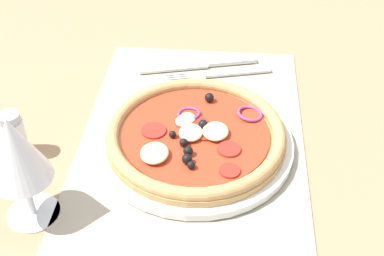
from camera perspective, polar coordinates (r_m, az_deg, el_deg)
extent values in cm
cube|color=#9E7A56|center=(73.74, 0.04, -1.89)|extent=(190.00, 140.00, 2.40)
cube|color=#A39984|center=(72.81, 0.04, -1.08)|extent=(46.79, 31.45, 0.40)
cylinder|color=silver|center=(70.86, 0.40, -1.68)|extent=(26.95, 26.95, 1.08)
cylinder|color=tan|center=(70.17, 0.41, -1.05)|extent=(24.74, 24.74, 1.00)
torus|color=tan|center=(69.60, 0.41, -0.51)|extent=(24.56, 24.56, 1.80)
cylinder|color=#B7381E|center=(69.74, 0.41, -0.64)|extent=(20.28, 20.28, 0.30)
ellipsoid|color=beige|center=(68.87, -0.08, -0.51)|extent=(3.62, 3.26, 1.09)
ellipsoid|color=beige|center=(70.97, -0.98, 0.75)|extent=(2.46, 2.21, 0.74)
ellipsoid|color=beige|center=(69.08, 2.64, -0.36)|extent=(3.95, 3.55, 1.18)
ellipsoid|color=beige|center=(71.46, -0.52, 1.09)|extent=(2.56, 2.30, 0.77)
ellipsoid|color=beige|center=(65.92, -4.21, -2.80)|extent=(4.12, 3.71, 1.24)
sphere|color=black|center=(64.88, -0.56, -3.47)|extent=(1.34, 1.34, 1.34)
sphere|color=black|center=(66.00, -0.33, -2.57)|extent=(1.29, 1.29, 1.29)
sphere|color=black|center=(74.81, 1.94, 3.42)|extent=(1.37, 1.37, 1.37)
sphere|color=black|center=(64.29, -0.12, -4.15)|extent=(1.06, 1.06, 1.06)
sphere|color=black|center=(68.71, -2.18, -0.70)|extent=(1.01, 1.01, 1.01)
sphere|color=black|center=(67.32, -0.93, -1.63)|extent=(1.15, 1.15, 1.15)
sphere|color=black|center=(70.04, 1.24, 0.42)|extent=(1.32, 1.32, 1.32)
torus|color=#8E3D75|center=(72.92, 6.46, 1.59)|extent=(3.78, 3.75, 1.16)
torus|color=#8E3D75|center=(72.44, -0.37, 1.59)|extent=(3.43, 3.41, 1.00)
cylinder|color=#A3281E|center=(70.92, 0.52, 0.49)|extent=(3.14, 3.14, 0.30)
cylinder|color=#A3281E|center=(67.16, 4.15, -2.36)|extent=(3.09, 3.09, 0.30)
cylinder|color=#A3281E|center=(64.29, 4.22, -4.76)|extent=(2.66, 2.66, 0.30)
cylinder|color=#A3281E|center=(69.97, -4.27, -0.29)|extent=(3.38, 3.38, 0.30)
cylinder|color=#A3281E|center=(69.32, 1.44, -0.63)|extent=(2.87, 2.87, 0.30)
cube|color=silver|center=(85.42, 5.13, 6.16)|extent=(3.57, 11.05, 0.44)
cube|color=silver|center=(84.21, 0.57, 5.78)|extent=(2.74, 2.98, 0.44)
cube|color=silver|center=(84.54, -1.83, 5.92)|extent=(1.36, 4.27, 0.44)
cube|color=silver|center=(84.05, -1.77, 5.69)|extent=(1.36, 4.27, 0.44)
cube|color=silver|center=(83.56, -1.72, 5.46)|extent=(1.36, 4.27, 0.44)
cube|color=silver|center=(83.07, -1.66, 5.22)|extent=(1.36, 4.27, 0.44)
cube|color=silver|center=(88.00, 4.45, 7.40)|extent=(3.28, 8.47, 0.62)
cube|color=silver|center=(86.55, -2.08, 6.82)|extent=(4.74, 11.74, 0.44)
cylinder|color=silver|center=(66.03, -17.23, -8.95)|extent=(6.40, 6.40, 0.40)
cylinder|color=silver|center=(63.73, -17.79, -7.05)|extent=(0.80, 0.80, 6.00)
cone|color=silver|center=(58.85, -19.18, -2.24)|extent=(7.20, 7.20, 8.50)
cone|color=red|center=(59.18, -19.08, -2.61)|extent=(5.77, 5.77, 6.66)
cylinder|color=silver|center=(73.04, -19.17, -0.99)|extent=(3.20, 3.20, 5.50)
cylinder|color=#ADADB2|center=(71.00, -19.75, 1.04)|extent=(2.88, 2.88, 1.20)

